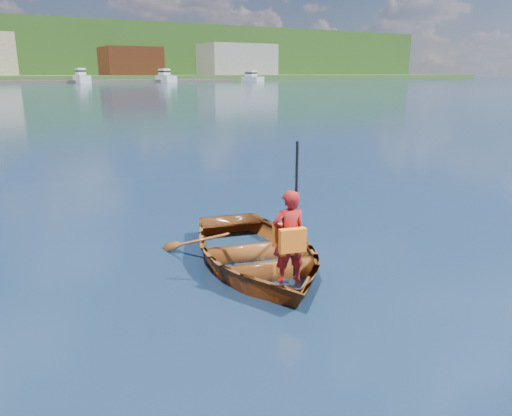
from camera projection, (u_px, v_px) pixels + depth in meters
ground at (342, 258)px, 7.54m from camera, size 600.00×600.00×0.00m
rowboat at (256, 252)px, 7.18m from camera, size 3.10×3.86×0.71m
child_paddler at (289, 237)px, 6.27m from camera, size 0.49×0.39×1.79m
marina_yachts at (1, 78)px, 129.24m from camera, size 143.22×12.27×4.43m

